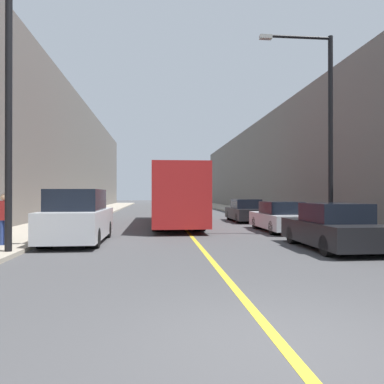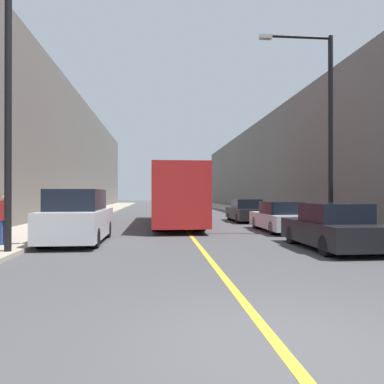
% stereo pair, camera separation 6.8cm
% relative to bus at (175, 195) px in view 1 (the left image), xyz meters
% --- Properties ---
extents(ground_plane, '(200.00, 200.00, 0.00)m').
position_rel_bus_xyz_m(ground_plane, '(0.40, -17.58, -1.74)').
color(ground_plane, '#474749').
extents(sidewalk_left, '(3.31, 72.00, 0.14)m').
position_rel_bus_xyz_m(sidewalk_left, '(-6.74, 12.42, -1.67)').
color(sidewalk_left, '#A89E8C').
rests_on(sidewalk_left, ground).
extents(sidewalk_right, '(3.31, 72.00, 0.14)m').
position_rel_bus_xyz_m(sidewalk_right, '(7.55, 12.42, -1.67)').
color(sidewalk_right, '#A89E8C').
rests_on(sidewalk_right, ground).
extents(building_row_left, '(4.00, 72.00, 11.24)m').
position_rel_bus_xyz_m(building_row_left, '(-10.40, 12.42, 3.88)').
color(building_row_left, '#66605B').
rests_on(building_row_left, ground).
extents(building_row_right, '(4.00, 72.00, 9.23)m').
position_rel_bus_xyz_m(building_row_right, '(11.20, 12.42, 2.88)').
color(building_row_right, '#66605B').
rests_on(building_row_right, ground).
extents(road_center_line, '(0.16, 72.00, 0.01)m').
position_rel_bus_xyz_m(road_center_line, '(0.40, 12.42, -1.73)').
color(road_center_line, gold).
rests_on(road_center_line, ground).
extents(bus, '(2.58, 12.34, 3.24)m').
position_rel_bus_xyz_m(bus, '(0.00, 0.00, 0.00)').
color(bus, '#AD1E1E').
rests_on(bus, ground).
extents(parked_suv_left, '(1.99, 4.88, 1.98)m').
position_rel_bus_xyz_m(parked_suv_left, '(-3.98, -7.82, -0.83)').
color(parked_suv_left, silver).
rests_on(parked_suv_left, ground).
extents(car_right_near, '(1.87, 4.47, 1.51)m').
position_rel_bus_xyz_m(car_right_near, '(4.65, -10.24, -1.06)').
color(car_right_near, black).
rests_on(car_right_near, ground).
extents(car_right_mid, '(1.82, 4.64, 1.44)m').
position_rel_bus_xyz_m(car_right_mid, '(4.83, -4.51, -1.08)').
color(car_right_mid, silver).
rests_on(car_right_mid, ground).
extents(car_right_far, '(1.81, 4.52, 1.46)m').
position_rel_bus_xyz_m(car_right_far, '(4.67, 1.86, -1.07)').
color(car_right_far, black).
rests_on(car_right_far, ground).
extents(street_lamp_left, '(3.13, 0.24, 8.10)m').
position_rel_bus_xyz_m(street_lamp_left, '(-5.10, -10.61, 3.06)').
color(street_lamp_left, black).
rests_on(street_lamp_left, sidewalk_left).
extents(street_lamp_right, '(3.13, 0.24, 8.31)m').
position_rel_bus_xyz_m(street_lamp_right, '(5.91, -6.93, 3.16)').
color(street_lamp_right, black).
rests_on(street_lamp_right, sidewalk_right).
extents(pedestrian, '(0.37, 0.24, 1.69)m').
position_rel_bus_xyz_m(pedestrian, '(-6.05, -9.18, -0.73)').
color(pedestrian, navy).
rests_on(pedestrian, sidewalk_left).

